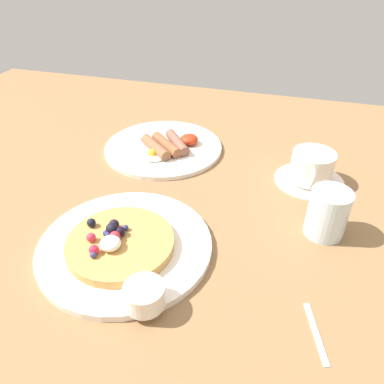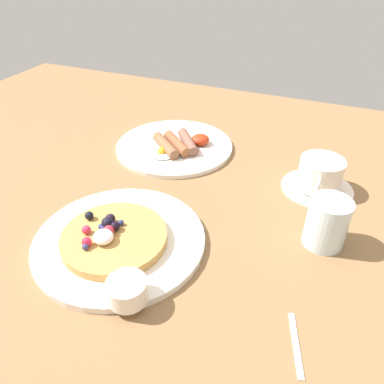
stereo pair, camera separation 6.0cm
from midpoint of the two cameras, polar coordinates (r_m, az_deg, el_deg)
name	(u,v)px [view 1 (the left image)]	position (r cm, az deg, el deg)	size (l,w,h in cm)	color
ground_plane	(178,212)	(71.37, -4.56, -3.25)	(173.80, 127.93, 3.00)	olive
pancake_plate	(125,245)	(62.81, -13.02, -8.16)	(28.50, 28.50, 1.21)	white
pancake_with_berries	(119,243)	(61.16, -14.02, -7.74)	(17.28, 17.28, 3.56)	#BF8C47
syrup_ramekin	(144,295)	(52.31, -10.81, -15.52)	(5.66, 5.66, 3.24)	white
breakfast_plate	(163,147)	(89.30, -6.39, 6.80)	(27.74, 27.74, 1.01)	white
fried_breakfast	(169,145)	(86.87, -5.64, 7.18)	(13.14, 13.60, 2.59)	brown
coffee_saucer	(309,180)	(79.87, 15.59, 1.74)	(14.22, 14.22, 0.76)	white
coffee_cup	(312,166)	(77.92, 15.99, 3.84)	(8.61, 11.71, 6.07)	white
teaspoon	(331,376)	(50.12, 17.09, -25.71)	(5.95, 14.48, 0.60)	silver
water_glass	(328,214)	(64.64, 17.74, -3.34)	(6.72, 6.72, 8.56)	silver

